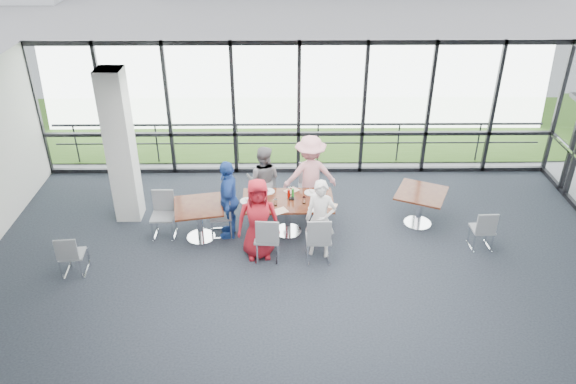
{
  "coord_description": "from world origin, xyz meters",
  "views": [
    {
      "loc": [
        -0.36,
        -7.17,
        6.33
      ],
      "look_at": [
        -0.28,
        2.04,
        1.1
      ],
      "focal_mm": 35.0,
      "sensor_mm": 36.0,
      "label": 1
    }
  ],
  "objects_px": {
    "diner_near_right": "(320,219)",
    "chair_main_nl": "(267,238)",
    "side_table_left": "(199,210)",
    "chair_main_fl": "(266,193)",
    "chair_spare_la": "(73,254)",
    "diner_far_right": "(310,175)",
    "diner_near_left": "(258,219)",
    "chair_main_nr": "(318,238)",
    "main_table": "(288,206)",
    "side_table_right": "(421,197)",
    "chair_spare_r": "(482,229)",
    "structural_column": "(121,147)",
    "chair_main_fr": "(310,189)",
    "diner_end": "(229,199)",
    "chair_spare_lb": "(163,216)",
    "chair_main_end": "(221,216)",
    "diner_far_left": "(263,180)"
  },
  "relations": [
    {
      "from": "chair_spare_la",
      "to": "diner_end",
      "type": "bearing_deg",
      "value": 18.86
    },
    {
      "from": "main_table",
      "to": "chair_main_nr",
      "type": "xyz_separation_m",
      "value": [
        0.56,
        -0.93,
        -0.14
      ]
    },
    {
      "from": "chair_main_fr",
      "to": "chair_spare_lb",
      "type": "height_order",
      "value": "chair_main_fr"
    },
    {
      "from": "main_table",
      "to": "diner_far_right",
      "type": "xyz_separation_m",
      "value": [
        0.47,
        0.81,
        0.26
      ]
    },
    {
      "from": "main_table",
      "to": "chair_main_end",
      "type": "relative_size",
      "value": 2.09
    },
    {
      "from": "chair_main_nl",
      "to": "diner_near_left",
      "type": "bearing_deg",
      "value": 149.72
    },
    {
      "from": "structural_column",
      "to": "diner_near_right",
      "type": "relative_size",
      "value": 2.05
    },
    {
      "from": "chair_main_nl",
      "to": "chair_main_fr",
      "type": "xyz_separation_m",
      "value": [
        0.87,
        1.81,
        0.03
      ]
    },
    {
      "from": "structural_column",
      "to": "chair_spare_r",
      "type": "relative_size",
      "value": 3.84
    },
    {
      "from": "diner_near_left",
      "to": "chair_main_nr",
      "type": "bearing_deg",
      "value": -14.13
    },
    {
      "from": "structural_column",
      "to": "chair_spare_lb",
      "type": "height_order",
      "value": "structural_column"
    },
    {
      "from": "side_table_right",
      "to": "chair_spare_la",
      "type": "height_order",
      "value": "chair_spare_la"
    },
    {
      "from": "diner_near_right",
      "to": "chair_spare_la",
      "type": "relative_size",
      "value": 1.91
    },
    {
      "from": "diner_far_left",
      "to": "diner_near_left",
      "type": "bearing_deg",
      "value": 99.9
    },
    {
      "from": "side_table_right",
      "to": "chair_main_fl",
      "type": "distance_m",
      "value": 3.21
    },
    {
      "from": "side_table_right",
      "to": "chair_main_fl",
      "type": "relative_size",
      "value": 1.45
    },
    {
      "from": "side_table_left",
      "to": "side_table_right",
      "type": "distance_m",
      "value": 4.46
    },
    {
      "from": "diner_end",
      "to": "diner_far_right",
      "type": "bearing_deg",
      "value": 118.64
    },
    {
      "from": "diner_near_right",
      "to": "chair_main_nl",
      "type": "distance_m",
      "value": 1.05
    },
    {
      "from": "structural_column",
      "to": "chair_main_fr",
      "type": "xyz_separation_m",
      "value": [
        3.8,
        0.26,
        -1.11
      ]
    },
    {
      "from": "diner_near_left",
      "to": "diner_far_right",
      "type": "distance_m",
      "value": 1.9
    },
    {
      "from": "side_table_left",
      "to": "chair_main_fl",
      "type": "height_order",
      "value": "chair_main_fl"
    },
    {
      "from": "diner_near_left",
      "to": "chair_spare_r",
      "type": "height_order",
      "value": "diner_near_left"
    },
    {
      "from": "diner_far_right",
      "to": "chair_spare_r",
      "type": "bearing_deg",
      "value": 148.7
    },
    {
      "from": "diner_end",
      "to": "chair_main_nr",
      "type": "relative_size",
      "value": 1.74
    },
    {
      "from": "side_table_left",
      "to": "main_table",
      "type": "bearing_deg",
      "value": 6.41
    },
    {
      "from": "diner_near_left",
      "to": "structural_column",
      "type": "bearing_deg",
      "value": 145.98
    },
    {
      "from": "side_table_right",
      "to": "chair_main_end",
      "type": "xyz_separation_m",
      "value": [
        -4.04,
        -0.34,
        -0.21
      ]
    },
    {
      "from": "structural_column",
      "to": "chair_spare_r",
      "type": "xyz_separation_m",
      "value": [
        7.04,
        -1.23,
        -1.18
      ]
    },
    {
      "from": "side_table_right",
      "to": "main_table",
      "type": "bearing_deg",
      "value": -174.14
    },
    {
      "from": "chair_main_nr",
      "to": "diner_far_left",
      "type": "bearing_deg",
      "value": 120.1
    },
    {
      "from": "diner_near_left",
      "to": "diner_far_right",
      "type": "relative_size",
      "value": 0.92
    },
    {
      "from": "diner_far_right",
      "to": "chair_spare_la",
      "type": "distance_m",
      "value": 4.85
    },
    {
      "from": "side_table_left",
      "to": "chair_spare_r",
      "type": "height_order",
      "value": "chair_spare_r"
    },
    {
      "from": "main_table",
      "to": "chair_spare_r",
      "type": "height_order",
      "value": "chair_spare_r"
    },
    {
      "from": "diner_far_right",
      "to": "chair_spare_lb",
      "type": "distance_m",
      "value": 3.11
    },
    {
      "from": "diner_near_left",
      "to": "chair_spare_r",
      "type": "bearing_deg",
      "value": -3.71
    },
    {
      "from": "chair_spare_la",
      "to": "chair_main_nl",
      "type": "bearing_deg",
      "value": 1.17
    },
    {
      "from": "structural_column",
      "to": "chair_main_nr",
      "type": "height_order",
      "value": "structural_column"
    },
    {
      "from": "diner_far_right",
      "to": "chair_spare_la",
      "type": "xyz_separation_m",
      "value": [
        -4.34,
        -2.11,
        -0.47
      ]
    },
    {
      "from": "main_table",
      "to": "chair_main_fr",
      "type": "height_order",
      "value": "chair_main_fr"
    },
    {
      "from": "structural_column",
      "to": "diner_far_left",
      "type": "bearing_deg",
      "value": 3.09
    },
    {
      "from": "chair_spare_r",
      "to": "diner_far_right",
      "type": "bearing_deg",
      "value": 154.64
    },
    {
      "from": "diner_near_right",
      "to": "chair_main_fl",
      "type": "height_order",
      "value": "diner_near_right"
    },
    {
      "from": "chair_spare_la",
      "to": "chair_spare_lb",
      "type": "xyz_separation_m",
      "value": [
        1.4,
        1.18,
        0.05
      ]
    },
    {
      "from": "side_table_left",
      "to": "diner_end",
      "type": "bearing_deg",
      "value": 11.97
    },
    {
      "from": "diner_near_right",
      "to": "chair_main_nl",
      "type": "xyz_separation_m",
      "value": [
        -0.99,
        -0.14,
        -0.32
      ]
    },
    {
      "from": "chair_main_fl",
      "to": "chair_spare_r",
      "type": "xyz_separation_m",
      "value": [
        4.17,
        -1.41,
        -0.01
      ]
    },
    {
      "from": "diner_far_right",
      "to": "chair_main_fl",
      "type": "height_order",
      "value": "diner_far_right"
    },
    {
      "from": "chair_main_fl",
      "to": "chair_spare_r",
      "type": "distance_m",
      "value": 4.4
    }
  ]
}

